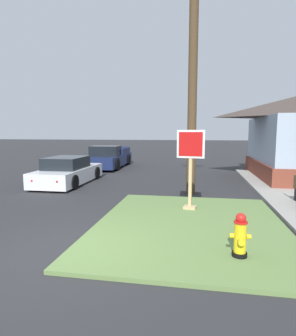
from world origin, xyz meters
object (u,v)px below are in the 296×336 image
object	(u,v)px
parked_sedan_white	(68,172)
pickup_truck_navy	(108,158)
fire_hydrant	(240,236)
stop_sign	(190,169)
manhole_cover	(130,203)
utility_pole	(193,76)

from	to	relation	value
parked_sedan_white	pickup_truck_navy	bearing A→B (deg)	90.39
fire_hydrant	parked_sedan_white	bearing A→B (deg)	134.06
stop_sign	manhole_cover	distance (m)	2.44
manhole_cover	utility_pole	distance (m)	5.17
fire_hydrant	manhole_cover	bearing A→B (deg)	128.17
fire_hydrant	manhole_cover	world-z (taller)	fire_hydrant
stop_sign	parked_sedan_white	distance (m)	6.83
fire_hydrant	parked_sedan_white	world-z (taller)	parked_sedan_white
stop_sign	pickup_truck_navy	world-z (taller)	stop_sign
fire_hydrant	utility_pole	size ratio (longest dim) A/B	0.10
parked_sedan_white	pickup_truck_navy	distance (m)	6.13
utility_pole	stop_sign	bearing A→B (deg)	-89.11
fire_hydrant	utility_pole	distance (m)	7.00
pickup_truck_navy	utility_pole	size ratio (longest dim) A/B	0.63
parked_sedan_white	stop_sign	bearing A→B (deg)	-33.35
fire_hydrant	manhole_cover	distance (m)	4.87
manhole_cover	parked_sedan_white	distance (m)	4.84
fire_hydrant	pickup_truck_navy	distance (m)	14.66
manhole_cover	parked_sedan_white	size ratio (longest dim) A/B	0.16
parked_sedan_white	manhole_cover	bearing A→B (deg)	-39.99
pickup_truck_navy	utility_pole	distance (m)	10.01
fire_hydrant	stop_sign	size ratio (longest dim) A/B	0.35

